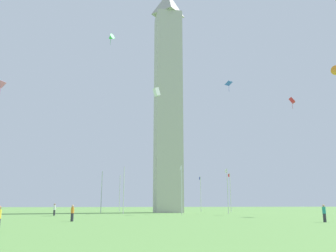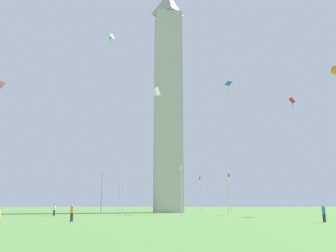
{
  "view_description": "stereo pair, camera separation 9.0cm",
  "coord_description": "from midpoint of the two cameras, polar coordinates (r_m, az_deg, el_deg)",
  "views": [
    {
      "loc": [
        -71.22,
        12.32,
        1.72
      ],
      "look_at": [
        0.0,
        0.0,
        17.84
      ],
      "focal_mm": 37.38,
      "sensor_mm": 36.0,
      "label": 1
    },
    {
      "loc": [
        -71.23,
        12.23,
        1.72
      ],
      "look_at": [
        0.0,
        0.0,
        17.84
      ],
      "focal_mm": 37.38,
      "sensor_mm": 36.0,
      "label": 2
    }
  ],
  "objects": [
    {
      "name": "ground_plane",
      "position": [
        72.3,
        -0.04,
        -13.94
      ],
      "size": [
        260.0,
        260.0,
        0.0
      ],
      "primitive_type": "plane",
      "color": "#609347"
    },
    {
      "name": "obelisk_monument",
      "position": [
        75.87,
        -0.03,
        5.12
      ],
      "size": [
        5.45,
        5.45,
        49.56
      ],
      "color": "#B7B2A8",
      "rests_on": "ground"
    },
    {
      "name": "flagpole_n",
      "position": [
        85.52,
        -1.58,
        -10.74
      ],
      "size": [
        1.12,
        0.14,
        8.11
      ],
      "color": "silver",
      "rests_on": "ground"
    },
    {
      "name": "flagpole_ne",
      "position": [
        80.79,
        -7.91,
        -10.53
      ],
      "size": [
        1.12,
        0.14,
        8.11
      ],
      "color": "silver",
      "rests_on": "ground"
    },
    {
      "name": "flagpole_e",
      "position": [
        71.34,
        -10.81,
        -10.17
      ],
      "size": [
        1.12,
        0.14,
        8.11
      ],
      "color": "silver",
      "rests_on": "ground"
    },
    {
      "name": "flagpole_se",
      "position": [
        62.0,
        -7.27,
        -9.96
      ],
      "size": [
        1.12,
        0.14,
        8.11
      ],
      "color": "silver",
      "rests_on": "ground"
    },
    {
      "name": "flagpole_s",
      "position": [
        59.32,
        2.17,
        -9.93
      ],
      "size": [
        1.12,
        0.14,
        8.11
      ],
      "color": "silver",
      "rests_on": "ground"
    },
    {
      "name": "flagpole_sw",
      "position": [
        65.62,
        9.64,
        -10.02
      ],
      "size": [
        1.12,
        0.14,
        8.11
      ],
      "color": "silver",
      "rests_on": "ground"
    },
    {
      "name": "flagpole_w",
      "position": [
        75.79,
        10.09,
        -10.32
      ],
      "size": [
        1.12,
        0.14,
        8.11
      ],
      "color": "silver",
      "rests_on": "ground"
    },
    {
      "name": "flagpole_nw",
      "position": [
        83.6,
        5.32,
        -10.65
      ],
      "size": [
        1.12,
        0.14,
        8.11
      ],
      "color": "silver",
      "rests_on": "ground"
    },
    {
      "name": "person_teal_shirt",
      "position": [
        37.59,
        24.06,
        -12.88
      ],
      "size": [
        0.32,
        0.32,
        1.67
      ],
      "rotation": [
        0.0,
        0.0,
        0.46
      ],
      "color": "#2D2D38",
      "rests_on": "ground"
    },
    {
      "name": "person_orange_shirt",
      "position": [
        37.24,
        -15.4,
        -13.55
      ],
      "size": [
        0.32,
        0.32,
        1.62
      ],
      "rotation": [
        0.0,
        0.0,
        -0.29
      ],
      "color": "#2D2D38",
      "rests_on": "ground"
    },
    {
      "name": "person_white_shirt",
      "position": [
        56.92,
        -18.08,
        -12.82
      ],
      "size": [
        0.32,
        0.32,
        1.77
      ],
      "rotation": [
        0.0,
        0.0,
        -0.76
      ],
      "color": "#2D2D38",
      "rests_on": "ground"
    },
    {
      "name": "kite_red_box",
      "position": [
        65.85,
        19.54,
        3.94
      ],
      "size": [
        1.08,
        1.2,
        2.2
      ],
      "color": "red"
    },
    {
      "name": "kite_green_delta",
      "position": [
        58.36,
        -9.39,
        14.04
      ],
      "size": [
        1.42,
        1.42,
        1.87
      ],
      "color": "green"
    },
    {
      "name": "kite_pink_diamond",
      "position": [
        41.03,
        -25.67,
        6.06
      ],
      "size": [
        1.08,
        1.02,
        1.48
      ],
      "color": "pink"
    },
    {
      "name": "kite_orange_delta",
      "position": [
        62.31,
        25.73,
        8.1
      ],
      "size": [
        2.58,
        2.45,
        3.29
      ],
      "color": "orange"
    },
    {
      "name": "kite_blue_diamond",
      "position": [
        66.89,
        9.84,
        6.83
      ],
      "size": [
        1.53,
        1.57,
        1.96
      ],
      "color": "blue"
    },
    {
      "name": "kite_white_box",
      "position": [
        60.21,
        -1.92,
        5.58
      ],
      "size": [
        1.19,
        1.38,
        2.92
      ],
      "color": "white"
    }
  ]
}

